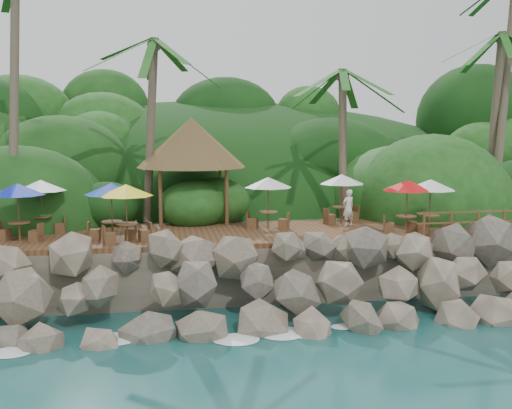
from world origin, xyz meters
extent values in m
plane|color=#19514F|center=(0.00, 0.00, 0.00)|extent=(140.00, 140.00, 0.00)
cube|color=gray|center=(0.00, 16.00, 1.05)|extent=(32.00, 25.20, 2.10)
ellipsoid|color=#143811|center=(0.00, 23.50, 0.00)|extent=(44.80, 28.00, 15.40)
cube|color=brown|center=(0.00, 6.00, 2.20)|extent=(26.00, 5.00, 0.20)
ellipsoid|color=white|center=(-6.00, 0.30, 0.03)|extent=(1.20, 0.80, 0.06)
ellipsoid|color=white|center=(-3.00, 0.30, 0.03)|extent=(1.20, 0.80, 0.06)
ellipsoid|color=white|center=(0.00, 0.30, 0.03)|extent=(1.20, 0.80, 0.06)
ellipsoid|color=white|center=(3.00, 0.30, 0.03)|extent=(1.20, 0.80, 0.06)
ellipsoid|color=white|center=(6.00, 0.30, 0.03)|extent=(1.20, 0.80, 0.06)
cylinder|color=brown|center=(-9.60, 8.64, 7.76)|extent=(0.63, 2.15, 10.84)
cylinder|color=brown|center=(-4.14, 9.07, 6.22)|extent=(0.98, 0.84, 7.84)
ellipsoid|color=#23601E|center=(-4.14, 9.07, 10.14)|extent=(6.00, 6.00, 2.40)
cylinder|color=brown|center=(4.46, 8.89, 5.62)|extent=(0.80, 0.91, 6.66)
ellipsoid|color=#23601E|center=(4.46, 8.89, 8.95)|extent=(6.00, 6.00, 2.40)
cylinder|color=brown|center=(12.02, 8.45, 7.93)|extent=(1.85, 1.83, 11.16)
cylinder|color=brown|center=(11.66, 8.66, 6.49)|extent=(0.40, 0.97, 8.39)
ellipsoid|color=#23601E|center=(11.66, 8.66, 10.68)|extent=(6.00, 6.00, 2.40)
cylinder|color=brown|center=(-3.77, 7.85, 3.50)|extent=(0.16, 0.16, 2.40)
cylinder|color=brown|center=(-0.97, 7.85, 3.50)|extent=(0.16, 0.16, 2.40)
cylinder|color=brown|center=(-3.77, 10.65, 3.50)|extent=(0.16, 0.16, 2.40)
cylinder|color=brown|center=(-0.97, 10.65, 3.50)|extent=(0.16, 0.16, 2.40)
cone|color=brown|center=(-2.37, 9.25, 5.80)|extent=(4.84, 4.84, 2.20)
cylinder|color=brown|center=(-5.56, 4.96, 2.65)|extent=(0.08, 0.08, 0.70)
cylinder|color=brown|center=(-5.56, 4.96, 3.00)|extent=(0.79, 0.79, 0.05)
cylinder|color=brown|center=(-5.56, 4.96, 3.33)|extent=(0.05, 0.05, 2.07)
cone|color=#0C2CA1|center=(-5.56, 4.96, 4.23)|extent=(1.97, 1.97, 0.42)
cube|color=brown|center=(-6.22, 5.00, 2.52)|extent=(0.42, 0.42, 0.43)
cube|color=brown|center=(-4.90, 4.92, 2.52)|extent=(0.42, 0.42, 0.43)
cylinder|color=brown|center=(8.67, 7.20, 2.65)|extent=(0.08, 0.08, 0.70)
cylinder|color=brown|center=(8.67, 7.20, 3.00)|extent=(0.79, 0.79, 0.05)
cylinder|color=brown|center=(8.67, 7.20, 3.33)|extent=(0.05, 0.05, 2.07)
cone|color=#0D19B5|center=(8.67, 7.20, 4.23)|extent=(1.97, 1.97, 0.42)
cube|color=brown|center=(8.07, 7.47, 2.52)|extent=(0.52, 0.52, 0.43)
cube|color=brown|center=(9.27, 6.93, 2.52)|extent=(0.52, 0.52, 0.43)
cylinder|color=brown|center=(-8.38, 6.77, 2.65)|extent=(0.08, 0.08, 0.70)
cylinder|color=brown|center=(-8.38, 6.77, 3.00)|extent=(0.79, 0.79, 0.05)
cylinder|color=brown|center=(-8.38, 6.77, 3.33)|extent=(0.05, 0.05, 2.07)
cone|color=white|center=(-8.38, 6.77, 4.23)|extent=(1.97, 1.97, 0.42)
cube|color=brown|center=(-9.03, 6.70, 2.52)|extent=(0.43, 0.43, 0.43)
cube|color=brown|center=(-7.72, 6.84, 2.52)|extent=(0.43, 0.43, 0.43)
cylinder|color=brown|center=(5.74, 4.54, 2.65)|extent=(0.08, 0.08, 0.70)
cylinder|color=brown|center=(5.74, 4.54, 3.00)|extent=(0.79, 0.79, 0.05)
cylinder|color=brown|center=(5.74, 4.54, 3.33)|extent=(0.05, 0.05, 2.07)
cone|color=red|center=(5.74, 4.54, 4.23)|extent=(1.97, 1.97, 0.42)
cube|color=brown|center=(5.12, 4.74, 2.52)|extent=(0.50, 0.50, 0.43)
cube|color=brown|center=(6.37, 4.34, 2.52)|extent=(0.50, 0.50, 0.43)
cylinder|color=brown|center=(6.74, 4.61, 2.65)|extent=(0.08, 0.08, 0.70)
cylinder|color=brown|center=(6.74, 4.61, 3.00)|extent=(0.79, 0.79, 0.05)
cylinder|color=brown|center=(6.74, 4.61, 3.33)|extent=(0.05, 0.05, 2.07)
cone|color=white|center=(6.74, 4.61, 4.23)|extent=(1.97, 1.97, 0.42)
cube|color=brown|center=(6.14, 4.88, 2.52)|extent=(0.52, 0.52, 0.43)
cube|color=brown|center=(7.34, 4.34, 2.52)|extent=(0.52, 0.52, 0.43)
cylinder|color=brown|center=(0.60, 6.60, 2.65)|extent=(0.08, 0.08, 0.70)
cylinder|color=brown|center=(0.60, 6.60, 3.00)|extent=(0.79, 0.79, 0.05)
cylinder|color=brown|center=(0.60, 6.60, 3.33)|extent=(0.05, 0.05, 2.07)
cone|color=silver|center=(0.60, 6.60, 4.23)|extent=(1.97, 1.97, 0.42)
cube|color=brown|center=(0.00, 6.87, 2.52)|extent=(0.52, 0.52, 0.43)
cube|color=brown|center=(1.21, 6.34, 2.52)|extent=(0.52, 0.52, 0.43)
cylinder|color=brown|center=(-5.00, 4.40, 2.65)|extent=(0.08, 0.08, 0.70)
cylinder|color=brown|center=(-5.00, 4.40, 3.00)|extent=(0.79, 0.79, 0.05)
cylinder|color=brown|center=(-5.00, 4.40, 3.33)|extent=(0.05, 0.05, 2.07)
cone|color=yellow|center=(-5.00, 4.40, 4.23)|extent=(1.97, 1.97, 0.42)
cube|color=brown|center=(-5.62, 4.18, 2.52)|extent=(0.50, 0.50, 0.43)
cube|color=brown|center=(-4.38, 4.62, 2.52)|extent=(0.50, 0.50, 0.43)
cylinder|color=brown|center=(4.04, 7.60, 2.65)|extent=(0.08, 0.08, 0.70)
cylinder|color=brown|center=(4.04, 7.60, 3.00)|extent=(0.79, 0.79, 0.05)
cylinder|color=brown|center=(4.04, 7.60, 3.33)|extent=(0.05, 0.05, 2.07)
cone|color=white|center=(4.04, 7.60, 4.23)|extent=(1.97, 1.97, 0.42)
cube|color=brown|center=(3.43, 7.34, 2.52)|extent=(0.52, 0.52, 0.43)
cube|color=brown|center=(4.64, 7.86, 2.52)|extent=(0.52, 0.52, 0.43)
cylinder|color=brown|center=(-8.92, 5.32, 2.65)|extent=(0.08, 0.08, 0.70)
cylinder|color=brown|center=(-8.92, 5.32, 3.00)|extent=(0.79, 0.79, 0.05)
cylinder|color=brown|center=(-8.92, 5.32, 3.33)|extent=(0.05, 0.05, 2.07)
cone|color=#0D1FB3|center=(-8.92, 5.32, 4.23)|extent=(1.97, 1.97, 0.42)
cube|color=brown|center=(-9.54, 5.55, 2.52)|extent=(0.51, 0.51, 0.43)
cube|color=brown|center=(-8.31, 5.09, 2.52)|extent=(0.51, 0.51, 0.43)
cylinder|color=brown|center=(6.07, 3.65, 2.80)|extent=(0.10, 0.10, 1.00)
cylinder|color=brown|center=(7.17, 3.65, 2.80)|extent=(0.10, 0.10, 1.00)
cylinder|color=brown|center=(8.27, 3.65, 2.80)|extent=(0.10, 0.10, 1.00)
cylinder|color=brown|center=(9.37, 3.65, 2.80)|extent=(0.10, 0.10, 1.00)
cube|color=brown|center=(8.82, 3.65, 3.25)|extent=(6.10, 0.06, 0.06)
cube|color=brown|center=(8.82, 3.65, 2.85)|extent=(6.10, 0.06, 0.06)
imported|color=white|center=(4.08, 6.75, 3.08)|extent=(0.67, 0.57, 1.57)
camera|label=1|loc=(-3.79, -17.80, 6.49)|focal=42.65mm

